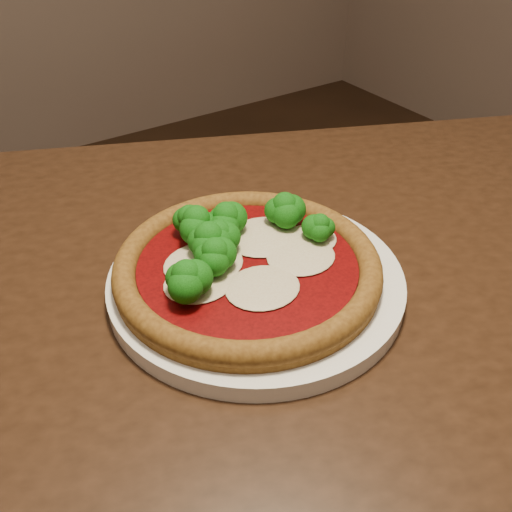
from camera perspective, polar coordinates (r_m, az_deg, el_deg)
dining_table at (r=0.62m, az=2.82°, el=-12.80°), size 1.43×1.25×0.75m
plate at (r=0.58m, az=-0.00°, el=-2.45°), size 0.30×0.30×0.02m
pizza at (r=0.57m, az=-1.38°, el=-0.27°), size 0.27×0.27×0.06m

